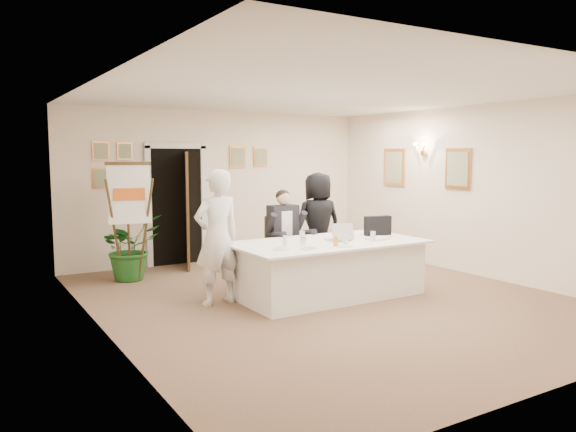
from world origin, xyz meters
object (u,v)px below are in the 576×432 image
at_px(oj_glass, 336,241).
at_px(flip_chart, 130,229).
at_px(steel_jug, 303,241).
at_px(paper_stack, 378,238).
at_px(potted_palm, 130,247).
at_px(laptop, 338,231).
at_px(seated_man, 285,235).
at_px(conference_table, 327,268).
at_px(standing_man, 217,237).
at_px(standing_woman, 318,223).
at_px(laptop_bag, 378,226).

bearing_deg(oj_glass, flip_chart, 127.15).
bearing_deg(flip_chart, steel_jug, -54.81).
bearing_deg(oj_glass, paper_stack, 10.98).
height_order(potted_palm, laptop, laptop).
height_order(seated_man, steel_jug, seated_man).
relative_size(conference_table, standing_man, 1.51).
distance_m(conference_table, flip_chart, 3.14).
xyz_separation_m(seated_man, standing_woman, (0.76, 0.19, 0.12)).
xyz_separation_m(paper_stack, steel_jug, (-1.20, 0.11, 0.04)).
bearing_deg(paper_stack, standing_woman, 90.20).
height_order(seated_man, standing_man, standing_man).
distance_m(standing_man, paper_stack, 2.32).
xyz_separation_m(standing_man, oj_glass, (1.37, -0.77, -0.06)).
relative_size(conference_table, standing_woman, 1.59).
bearing_deg(conference_table, laptop, 1.84).
distance_m(flip_chart, standing_woman, 3.02).
relative_size(paper_stack, oj_glass, 2.50).
bearing_deg(standing_man, conference_table, 160.60).
distance_m(conference_table, laptop, 0.55).
distance_m(conference_table, potted_palm, 3.24).
height_order(potted_palm, laptop_bag, laptop_bag).
xyz_separation_m(flip_chart, paper_stack, (2.87, -2.48, -0.06)).
bearing_deg(oj_glass, steel_jug, 140.25).
relative_size(conference_table, flip_chart, 1.47).
height_order(laptop, steel_jug, laptop).
relative_size(seated_man, steel_jug, 13.30).
bearing_deg(potted_palm, standing_woman, -22.66).
relative_size(standing_woman, laptop_bag, 4.09).
relative_size(standing_man, standing_woman, 1.06).
distance_m(seated_man, standing_woman, 0.80).
bearing_deg(flip_chart, potted_palm, 75.64).
bearing_deg(paper_stack, standing_man, 164.88).
distance_m(standing_woman, laptop_bag, 1.21).
height_order(flip_chart, potted_palm, flip_chart).
relative_size(standing_man, oj_glass, 13.83).
relative_size(standing_woman, potted_palm, 1.63).
distance_m(conference_table, standing_man, 1.64).
distance_m(seated_man, laptop, 1.13).
height_order(flip_chart, standing_woman, flip_chart).
relative_size(conference_table, paper_stack, 8.32).
height_order(standing_woman, laptop, standing_woman).
distance_m(laptop, paper_stack, 0.60).
distance_m(laptop, steel_jug, 0.69).
bearing_deg(conference_table, paper_stack, -17.99).
height_order(seated_man, paper_stack, seated_man).
xyz_separation_m(flip_chart, standing_woman, (2.87, -0.95, 0.00)).
relative_size(paper_stack, steel_jug, 2.96).
distance_m(standing_woman, oj_glass, 1.90).
distance_m(flip_chart, standing_man, 1.98).
relative_size(standing_man, paper_stack, 5.53).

